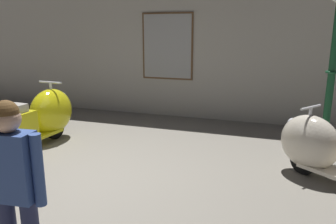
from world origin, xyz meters
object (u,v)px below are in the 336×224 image
Objects in this scene: lamppost at (333,65)px; visitor_0 at (14,184)px; scooter_1 at (327,150)px; scooter_0 at (40,117)px.

visitor_0 is (-2.60, -3.75, -0.63)m from lamppost.
scooter_1 is 0.60× the size of lamppost.
lamppost reaches higher than scooter_1.
scooter_1 is (4.72, -0.07, -0.05)m from scooter_0.
visitor_0 reaches higher than scooter_1.
scooter_0 reaches higher than scooter_1.
scooter_1 is 1.38m from lamppost.
scooter_0 is 0.69× the size of lamppost.
scooter_0 is at bearing 31.01° from visitor_0.
scooter_0 is 4.96m from lamppost.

